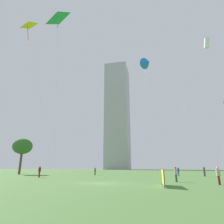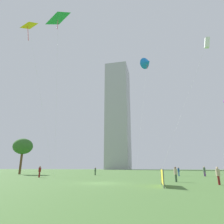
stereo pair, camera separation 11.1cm
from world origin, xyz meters
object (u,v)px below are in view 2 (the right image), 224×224
(person_standing_2, at_px, (179,171))
(event_banner, at_px, (162,177))
(kite_flying_0, at_px, (147,62))
(park_tree_0, at_px, (23,147))
(person_standing_6, at_px, (95,171))
(kite_flying_2, at_px, (29,27))
(person_standing_5, at_px, (218,174))
(person_standing_0, at_px, (176,173))
(kite_flying_5, at_px, (207,43))
(kite_flying_3, at_px, (58,19))
(distant_highrise_0, at_px, (118,115))
(person_standing_1, at_px, (204,170))
(person_standing_4, at_px, (40,171))

(person_standing_2, distance_m, event_banner, 22.29)
(kite_flying_0, distance_m, park_tree_0, 38.76)
(person_standing_6, distance_m, kite_flying_2, 34.84)
(person_standing_5, distance_m, kite_flying_0, 38.98)
(person_standing_2, xyz_separation_m, park_tree_0, (-36.11, 0.15, 5.60))
(person_standing_0, relative_size, kite_flying_2, 0.05)
(kite_flying_2, height_order, kite_flying_5, kite_flying_2)
(person_standing_2, distance_m, kite_flying_3, 35.77)
(kite_flying_0, bearing_deg, park_tree_0, -168.03)
(person_standing_5, relative_size, kite_flying_0, 0.05)
(kite_flying_0, bearing_deg, distant_highrise_0, 107.25)
(person_standing_5, height_order, kite_flying_0, kite_flying_0)
(person_standing_1, distance_m, person_standing_4, 29.33)
(kite_flying_5, height_order, park_tree_0, kite_flying_5)
(person_standing_2, relative_size, distant_highrise_0, 0.02)
(person_standing_4, bearing_deg, person_standing_6, 145.50)
(person_standing_5, distance_m, distant_highrise_0, 141.67)
(person_standing_2, distance_m, park_tree_0, 36.54)
(person_standing_4, height_order, person_standing_5, person_standing_4)
(person_standing_5, bearing_deg, person_standing_2, 39.39)
(person_standing_2, xyz_separation_m, kite_flying_2, (-29.46, -10.74, 30.73))
(person_standing_4, bearing_deg, person_standing_2, 109.15)
(person_standing_5, relative_size, kite_flying_3, 0.06)
(park_tree_0, bearing_deg, person_standing_5, -26.80)
(person_standing_4, height_order, park_tree_0, park_tree_0)
(person_standing_2, height_order, distant_highrise_0, distant_highrise_0)
(person_standing_0, height_order, kite_flying_5, kite_flying_5)
(kite_flying_0, distance_m, kite_flying_5, 15.56)
(person_standing_5, relative_size, kite_flying_2, 0.05)
(person_standing_6, distance_m, kite_flying_3, 30.33)
(kite_flying_3, bearing_deg, person_standing_6, 82.68)
(person_standing_6, bearing_deg, distant_highrise_0, -140.40)
(person_standing_4, height_order, kite_flying_5, kite_flying_5)
(person_standing_6, bearing_deg, person_standing_2, 120.15)
(person_standing_1, bearing_deg, person_standing_6, -172.29)
(person_standing_0, relative_size, kite_flying_0, 0.05)
(person_standing_1, height_order, kite_flying_5, kite_flying_5)
(person_standing_4, bearing_deg, kite_flying_5, 100.56)
(person_standing_4, distance_m, event_banner, 22.25)
(person_standing_1, height_order, person_standing_5, person_standing_1)
(kite_flying_5, height_order, event_banner, kite_flying_5)
(person_standing_0, bearing_deg, person_standing_6, -103.96)
(kite_flying_2, distance_m, kite_flying_5, 39.00)
(kite_flying_0, bearing_deg, kite_flying_2, -144.29)
(park_tree_0, distance_m, distant_highrise_0, 115.78)
(person_standing_1, relative_size, kite_flying_2, 0.05)
(kite_flying_2, distance_m, kite_flying_3, 12.79)
(kite_flying_3, xyz_separation_m, park_tree_0, (-17.26, 16.13, -20.26))
(person_standing_1, xyz_separation_m, person_standing_2, (-4.54, 0.20, -0.10))
(person_standing_2, distance_m, distant_highrise_0, 123.56)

